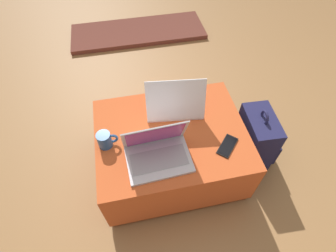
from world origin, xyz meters
name	(u,v)px	position (x,y,z in m)	size (l,w,h in m)	color
ground_plane	(171,166)	(0.00, 0.00, 0.00)	(14.00, 14.00, 0.00)	#9E7042
ottoman	(171,151)	(0.00, 0.00, 0.20)	(0.88, 0.69, 0.40)	maroon
laptop_near	(157,151)	(-0.11, -0.14, 0.45)	(0.35, 0.26, 0.24)	silver
laptop_far	(175,103)	(0.06, 0.17, 0.45)	(0.37, 0.30, 0.26)	silver
cell_phone	(227,146)	(0.29, -0.16, 0.40)	(0.15, 0.16, 0.01)	black
backpack	(256,139)	(0.58, -0.02, 0.19)	(0.24, 0.31, 0.46)	#23234C
coffee_mug	(105,140)	(-0.37, -0.01, 0.44)	(0.11, 0.08, 0.10)	#285693
fireplace_hearth	(138,32)	(0.00, 1.66, 0.02)	(1.40, 0.50, 0.04)	brown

